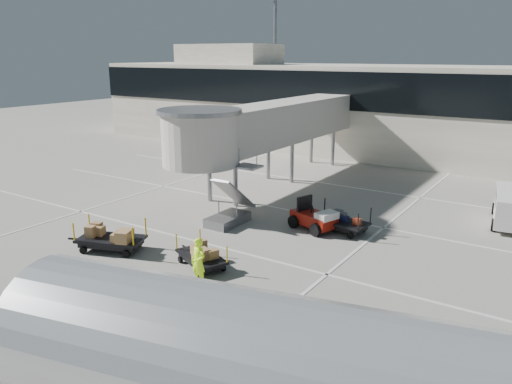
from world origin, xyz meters
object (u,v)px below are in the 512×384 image
(box_cart_near, at_px, (201,257))
(ground_worker, at_px, (198,262))
(box_cart_far, at_px, (112,239))
(belt_loader, at_px, (203,142))
(baggage_tug, at_px, (315,219))
(suitcase_cart, at_px, (339,222))

(box_cart_near, relative_size, ground_worker, 1.63)
(box_cart_far, xyz_separation_m, ground_worker, (5.78, -0.61, 0.42))
(ground_worker, distance_m, belt_loader, 30.22)
(baggage_tug, height_order, box_cart_near, baggage_tug)
(box_cart_near, height_order, box_cart_far, box_cart_far)
(box_cart_near, relative_size, belt_loader, 0.86)
(suitcase_cart, xyz_separation_m, belt_loader, (-21.01, 14.59, 0.18))
(suitcase_cart, xyz_separation_m, box_cart_near, (-3.12, -7.61, -0.01))
(belt_loader, bearing_deg, baggage_tug, -47.44)
(suitcase_cart, distance_m, box_cart_far, 11.52)
(baggage_tug, relative_size, suitcase_cart, 0.76)
(ground_worker, bearing_deg, suitcase_cart, 85.11)
(box_cart_near, xyz_separation_m, box_cart_far, (-4.78, -0.78, 0.09))
(box_cart_far, relative_size, ground_worker, 1.94)
(belt_loader, bearing_deg, ground_worker, -61.40)
(baggage_tug, relative_size, belt_loader, 0.74)
(suitcase_cart, bearing_deg, box_cart_far, -126.22)
(baggage_tug, distance_m, ground_worker, 8.52)
(box_cart_far, bearing_deg, suitcase_cart, 25.43)
(suitcase_cart, xyz_separation_m, ground_worker, (-2.12, -9.00, 0.51))
(baggage_tug, height_order, ground_worker, ground_worker)
(baggage_tug, xyz_separation_m, box_cart_near, (-1.94, -7.07, -0.13))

